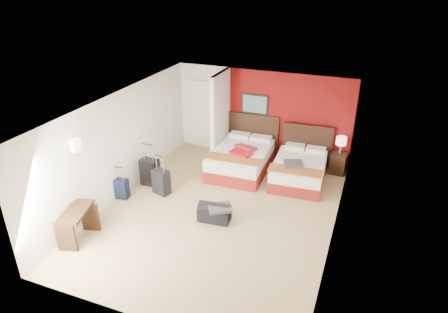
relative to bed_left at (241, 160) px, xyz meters
The scene contains 17 objects.
ground 2.13m from the bed_left, 84.22° to the right, with size 6.50×6.50×0.00m, color tan.
room_walls 1.67m from the bed_left, 150.31° to the right, with size 5.02×6.52×2.50m.
red_accent_panel 1.76m from the bed_left, 49.62° to the left, with size 3.50×0.04×2.50m, color maroon.
partition_wall 1.33m from the bed_left, 147.01° to the left, with size 0.12×1.20×2.50m, color silver.
entry_door 2.02m from the bed_left, 144.39° to the left, with size 0.82×0.06×2.05m, color silver.
bed_left is the anchor object (origin of this frame).
bed_right 1.58m from the bed_left, ahead, with size 1.27×1.82×0.55m, color silver.
red_suitcase_open 0.38m from the bed_left, 45.00° to the right, with size 0.54×0.74×0.09m, color #A90E1D.
jacket_bundle 1.54m from the bed_left, 11.44° to the right, with size 0.45×0.36×0.11m, color #3D3D43.
nightstand 2.60m from the bed_left, 18.34° to the left, with size 0.40×0.40×0.56m, color black.
table_lamp 2.65m from the bed_left, 18.34° to the left, with size 0.26×0.26×0.47m, color silver.
suitcase_black 2.44m from the bed_left, 139.89° to the right, with size 0.45×0.28×0.67m, color black.
suitcase_charcoal 2.32m from the bed_left, 126.75° to the right, with size 0.41×0.25×0.61m, color black.
suitcase_navy 3.23m from the bed_left, 132.12° to the right, with size 0.35×0.21×0.48m, color black.
duffel_bag 2.45m from the bed_left, 84.29° to the right, with size 0.69×0.37×0.35m, color black.
jacket_draped 2.52m from the bed_left, 81.01° to the right, with size 0.48×0.41×0.06m, color #393A3E.
desk 4.54m from the bed_left, 116.45° to the right, with size 0.43×0.85×0.71m, color black.
Camera 1 is at (2.87, -7.04, 5.05)m, focal length 32.02 mm.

